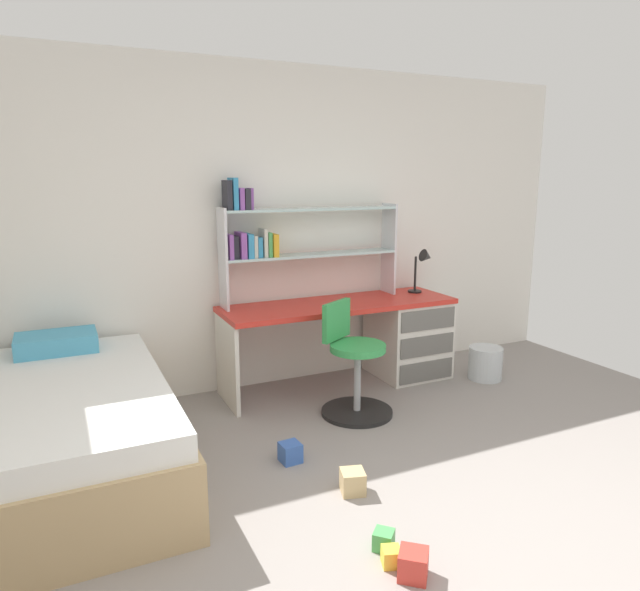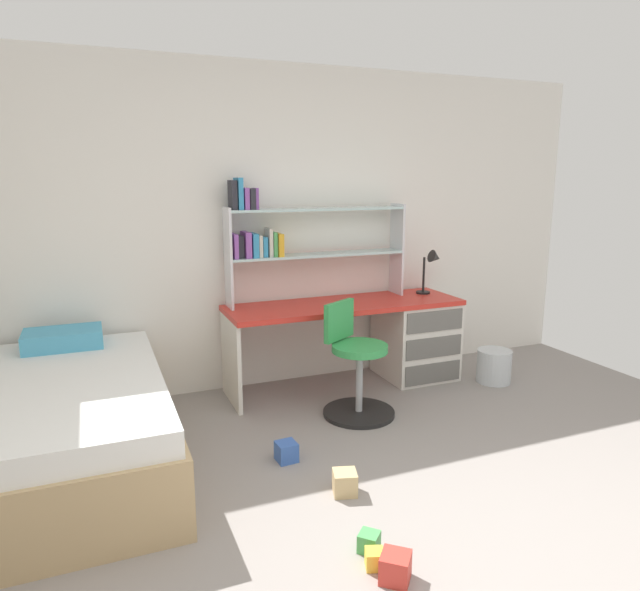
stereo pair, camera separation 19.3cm
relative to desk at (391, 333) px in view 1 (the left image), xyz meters
The scene contains 12 objects.
room_shell 2.60m from the desk, 151.22° to the right, with size 5.58×6.59×2.56m.
desk is the anchor object (origin of this frame).
bookshelf_hutch 1.26m from the desk, 168.71° to the left, with size 1.49×0.22×0.99m.
desk_lamp 0.67m from the desk, ahead, with size 0.20×0.17×0.38m.
swivel_chair 0.86m from the desk, 140.43° to the right, with size 0.52×0.52×0.82m.
bed_platform 2.66m from the desk, 166.06° to the right, with size 1.16×1.90×0.68m.
waste_bin 0.84m from the desk, 29.19° to the right, with size 0.28×0.28×0.28m, color silver.
toy_block_natural_0 1.92m from the desk, 128.42° to the right, with size 0.13×0.13×0.13m, color tan.
toy_block_yellow_1 2.47m from the desk, 122.11° to the right, with size 0.08×0.08×0.08m, color gold.
toy_block_red_2 2.54m from the desk, 119.99° to the right, with size 0.12×0.12×0.12m, color red.
toy_block_green_3 2.36m from the desk, 122.97° to the right, with size 0.09×0.09×0.09m, color #479E51.
toy_block_blue_5 1.72m from the desk, 143.04° to the right, with size 0.12×0.12×0.12m, color #3860B7.
Camera 1 is at (-1.64, -1.46, 1.70)m, focal length 31.67 mm.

